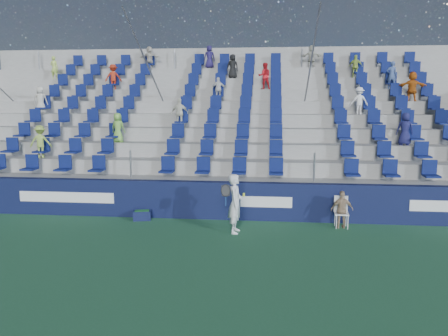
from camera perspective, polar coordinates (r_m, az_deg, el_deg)
The scene contains 7 objects.
ground at distance 11.09m, azimuth -2.59°, elevation -10.97°, with size 70.00×70.00×0.00m, color #2A633F.
sponsor_wall at distance 13.91m, azimuth -0.66°, elevation -4.24°, with size 24.00×0.32×1.20m.
grandstand at distance 18.69m, azimuth 1.13°, elevation 3.92°, with size 24.00×8.17×6.63m.
tennis_player at distance 12.44m, azimuth 1.48°, elevation -4.65°, with size 0.69×0.66×1.70m.
line_judge_chair at distance 13.53m, azimuth 15.06°, elevation -5.25°, with size 0.44×0.45×0.93m.
line_judge at distance 13.38m, azimuth 15.16°, elevation -5.27°, with size 0.66×0.27×1.12m, color tan.
ball_bin at distance 14.12m, azimuth -10.65°, elevation -6.02°, with size 0.61×0.46×0.31m.
Camera 1 is at (1.58, -10.31, 3.78)m, focal length 35.00 mm.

